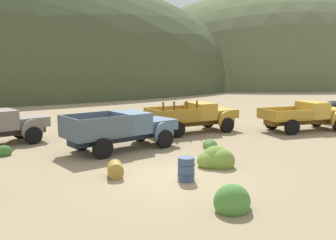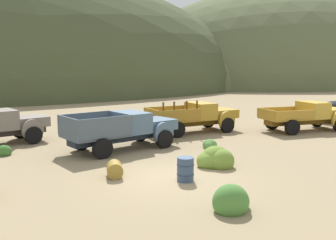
% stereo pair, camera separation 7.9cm
% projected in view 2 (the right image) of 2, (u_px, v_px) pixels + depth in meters
% --- Properties ---
extents(ground_plane, '(300.00, 300.00, 0.00)m').
position_uv_depth(ground_plane, '(174.00, 177.00, 14.66)').
color(ground_plane, '#998460').
extents(hill_far_right, '(108.55, 50.94, 29.34)m').
position_uv_depth(hill_far_right, '(126.00, 85.00, 78.17)').
color(hill_far_right, '#56603D').
rests_on(hill_far_right, ground).
extents(hill_far_left, '(84.76, 53.29, 41.64)m').
position_uv_depth(hill_far_left, '(293.00, 83.00, 87.61)').
color(hill_far_left, '#56603D').
rests_on(hill_far_left, ground).
extents(truck_primer_gray, '(6.11, 3.65, 1.89)m').
position_uv_depth(truck_primer_gray, '(1.00, 126.00, 20.54)').
color(truck_primer_gray, '#3D322D').
rests_on(truck_primer_gray, ground).
extents(truck_chalk_blue, '(6.27, 3.81, 1.91)m').
position_uv_depth(truck_chalk_blue, '(129.00, 129.00, 19.59)').
color(truck_chalk_blue, '#262D39').
rests_on(truck_chalk_blue, ground).
extents(truck_mustard, '(6.13, 2.90, 2.16)m').
position_uv_depth(truck_mustard, '(199.00, 116.00, 24.37)').
color(truck_mustard, '#593D12').
rests_on(truck_mustard, ground).
extents(truck_faded_yellow, '(6.07, 2.73, 1.89)m').
position_uv_depth(truck_faded_yellow, '(311.00, 115.00, 24.91)').
color(truck_faded_yellow, brown).
rests_on(truck_faded_yellow, ground).
extents(oil_drum_by_truck, '(0.67, 0.67, 0.90)m').
position_uv_depth(oil_drum_by_truck, '(185.00, 169.00, 14.13)').
color(oil_drum_by_truck, '#384C6B').
rests_on(oil_drum_by_truck, ground).
extents(oil_drum_spare, '(0.76, 0.93, 0.61)m').
position_uv_depth(oil_drum_spare, '(115.00, 169.00, 14.63)').
color(oil_drum_spare, olive).
rests_on(oil_drum_spare, ground).
extents(bush_between_trucks, '(1.28, 1.09, 1.07)m').
position_uv_depth(bush_between_trucks, '(232.00, 202.00, 11.30)').
color(bush_between_trucks, '#4C8438').
rests_on(bush_between_trucks, ground).
extents(bush_lone_scrub, '(0.92, 0.71, 0.63)m').
position_uv_depth(bush_lone_scrub, '(290.00, 116.00, 30.57)').
color(bush_lone_scrub, '#3D702D').
rests_on(bush_lone_scrub, ground).
extents(bush_near_barrel, '(0.84, 0.80, 0.57)m').
position_uv_depth(bush_near_barrel, '(209.00, 145.00, 19.79)').
color(bush_near_barrel, '#5B8E42').
rests_on(bush_near_barrel, ground).
extents(bush_front_right, '(0.74, 0.66, 0.64)m').
position_uv_depth(bush_front_right, '(4.00, 152.00, 18.19)').
color(bush_front_right, '#3D702D').
rests_on(bush_front_right, ground).
extents(bush_front_left, '(1.52, 1.40, 1.12)m').
position_uv_depth(bush_front_left, '(216.00, 160.00, 16.15)').
color(bush_front_left, olive).
rests_on(bush_front_left, ground).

